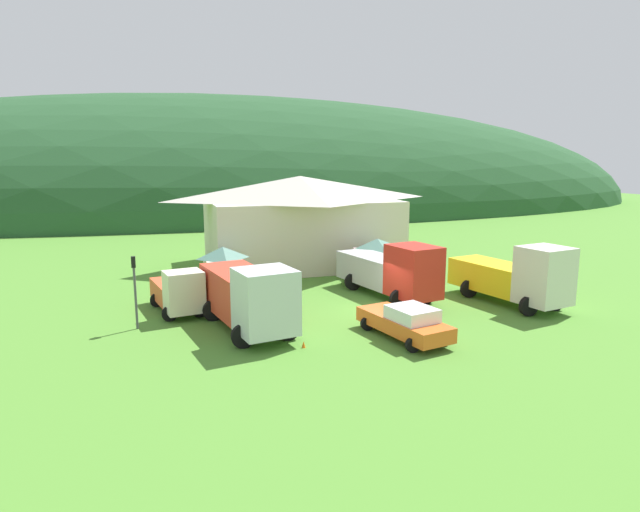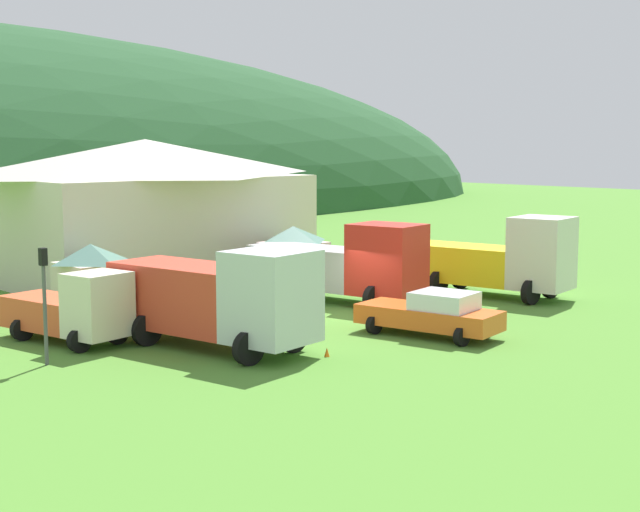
{
  "view_description": "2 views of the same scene",
  "coord_description": "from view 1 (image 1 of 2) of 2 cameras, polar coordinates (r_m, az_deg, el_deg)",
  "views": [
    {
      "loc": [
        -11.64,
        -26.75,
        8.46
      ],
      "look_at": [
        -1.52,
        5.61,
        2.24
      ],
      "focal_mm": 29.89,
      "sensor_mm": 36.0,
      "label": 1
    },
    {
      "loc": [
        -25.56,
        -26.1,
        6.99
      ],
      "look_at": [
        2.08,
        4.03,
        1.89
      ],
      "focal_mm": 51.71,
      "sensor_mm": 36.0,
      "label": 2
    }
  ],
  "objects": [
    {
      "name": "traffic_cone_mid_row",
      "position": [
        24.55,
        -1.77,
        -9.78
      ],
      "size": [
        0.36,
        0.36,
        0.61
      ],
      "primitive_type": "cone",
      "color": "orange",
      "rests_on": "ground"
    },
    {
      "name": "depot_building",
      "position": [
        42.8,
        -2.14,
        3.95
      ],
      "size": [
        15.43,
        10.8,
        7.11
      ],
      "color": "beige",
      "rests_on": "ground"
    },
    {
      "name": "service_pickup_orange",
      "position": [
        25.77,
        9.12,
        -6.97
      ],
      "size": [
        3.1,
        5.5,
        1.66
      ],
      "rotation": [
        0.0,
        0.0,
        -1.36
      ],
      "color": "orange",
      "rests_on": "ground"
    },
    {
      "name": "light_truck_cream",
      "position": [
        30.49,
        -14.92,
        -3.69
      ],
      "size": [
        2.99,
        5.45,
        2.6
      ],
      "rotation": [
        0.0,
        0.0,
        -1.38
      ],
      "color": "beige",
      "rests_on": "ground"
    },
    {
      "name": "traffic_light_west",
      "position": [
        28.05,
        -19.22,
        -2.88
      ],
      "size": [
        0.2,
        0.32,
        3.71
      ],
      "color": "#4C4C51",
      "rests_on": "ground"
    },
    {
      "name": "flatbed_truck_yellow",
      "position": [
        32.96,
        20.28,
        -2.0
      ],
      "size": [
        4.08,
        7.82,
        3.72
      ],
      "rotation": [
        0.0,
        0.0,
        -1.38
      ],
      "color": "silver",
      "rests_on": "ground"
    },
    {
      "name": "play_shed_pink",
      "position": [
        37.56,
        6.12,
        -0.3
      ],
      "size": [
        2.94,
        2.61,
        2.97
      ],
      "color": "beige",
      "rests_on": "ground"
    },
    {
      "name": "ground_plane",
      "position": [
        30.38,
        5.94,
        -5.84
      ],
      "size": [
        200.0,
        200.0,
        0.0
      ],
      "primitive_type": "plane",
      "color": "#4C842D"
    },
    {
      "name": "traffic_cone_near_pickup",
      "position": [
        32.06,
        -3.88,
        -4.94
      ],
      "size": [
        0.36,
        0.36,
        0.56
      ],
      "primitive_type": "cone",
      "color": "orange",
      "rests_on": "ground"
    },
    {
      "name": "crane_truck_red",
      "position": [
        32.8,
        7.73,
        -1.52
      ],
      "size": [
        4.03,
        8.5,
        3.55
      ],
      "rotation": [
        0.0,
        0.0,
        -1.37
      ],
      "color": "red",
      "rests_on": "ground"
    },
    {
      "name": "play_shed_cream",
      "position": [
        34.85,
        -10.31,
        -1.3
      ],
      "size": [
        2.46,
        2.76,
        2.91
      ],
      "color": "beige",
      "rests_on": "ground"
    },
    {
      "name": "forested_hill_backdrop",
      "position": [
        93.74,
        -10.21,
        5.05
      ],
      "size": [
        163.01,
        60.0,
        37.53
      ],
      "primitive_type": "ellipsoid",
      "color": "#234C28",
      "rests_on": "ground"
    },
    {
      "name": "tow_truck_silver",
      "position": [
        26.63,
        -7.69,
        -4.15
      ],
      "size": [
        4.13,
        8.07,
        3.53
      ],
      "rotation": [
        0.0,
        0.0,
        -1.39
      ],
      "color": "silver",
      "rests_on": "ground"
    }
  ]
}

